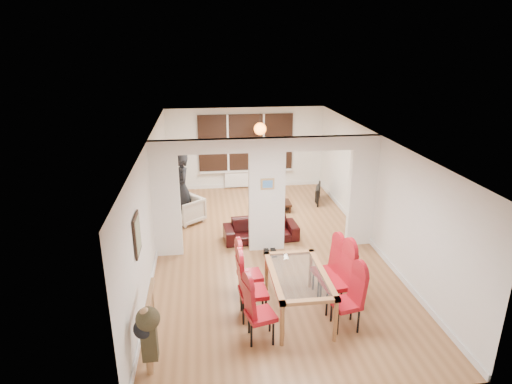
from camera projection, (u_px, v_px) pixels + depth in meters
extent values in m
cube|color=#92613A|center=(266.00, 248.00, 9.91)|extent=(5.00, 9.00, 0.01)
cube|color=white|center=(267.00, 195.00, 9.48)|extent=(5.00, 0.18, 2.60)
cube|color=black|center=(246.00, 143.00, 13.57)|extent=(3.00, 0.08, 1.80)
cube|color=white|center=(246.00, 179.00, 13.93)|extent=(1.40, 0.08, 0.50)
sphere|color=orange|center=(260.00, 129.00, 12.32)|extent=(0.36, 0.36, 0.36)
cube|color=gray|center=(137.00, 235.00, 6.84)|extent=(0.04, 0.52, 0.67)
cube|color=#4C8CD8|center=(268.00, 184.00, 9.29)|extent=(0.30, 0.03, 0.25)
imported|color=black|center=(261.00, 229.00, 10.28)|extent=(1.81, 0.81, 0.52)
imported|color=#B9AD9C|center=(187.00, 210.00, 11.24)|extent=(1.04, 1.05, 0.69)
imported|color=black|center=(182.00, 188.00, 11.18)|extent=(0.74, 0.57, 1.81)
imported|color=black|center=(316.00, 194.00, 12.70)|extent=(0.90, 0.39, 0.52)
cylinder|color=#143F19|center=(268.00, 198.00, 11.89)|extent=(0.08, 0.08, 0.30)
imported|color=black|center=(268.00, 201.00, 12.02)|extent=(0.21, 0.21, 0.05)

